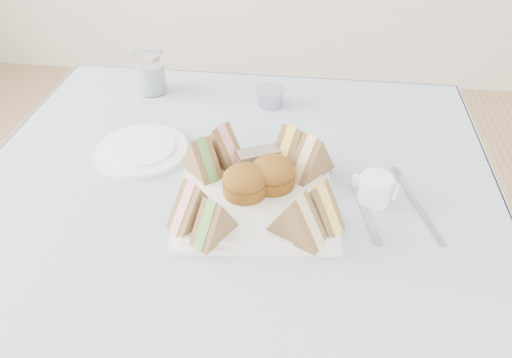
# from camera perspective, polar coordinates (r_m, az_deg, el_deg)

# --- Properties ---
(table) EXTENTS (0.90, 0.90, 0.74)m
(table) POSITION_cam_1_polar(r_m,az_deg,el_deg) (1.21, -2.48, -15.70)
(table) COLOR brown
(table) RESTS_ON floor
(tablecloth) EXTENTS (1.02, 1.02, 0.01)m
(tablecloth) POSITION_cam_1_polar(r_m,az_deg,el_deg) (0.94, -3.08, -2.01)
(tablecloth) COLOR silver
(tablecloth) RESTS_ON table
(serving_plate) EXTENTS (0.32, 0.32, 0.01)m
(serving_plate) POSITION_cam_1_polar(r_m,az_deg,el_deg) (0.92, 0.00, -2.17)
(serving_plate) COLOR white
(serving_plate) RESTS_ON tablecloth
(sandwich_fl_a) EXTENTS (0.09, 0.10, 0.08)m
(sandwich_fl_a) POSITION_cam_1_polar(r_m,az_deg,el_deg) (0.84, -7.14, -2.58)
(sandwich_fl_a) COLOR brown
(sandwich_fl_a) RESTS_ON serving_plate
(sandwich_fl_b) EXTENTS (0.08, 0.09, 0.08)m
(sandwich_fl_b) POSITION_cam_1_polar(r_m,az_deg,el_deg) (0.82, -4.88, -4.46)
(sandwich_fl_b) COLOR brown
(sandwich_fl_b) RESTS_ON serving_plate
(sandwich_fr_a) EXTENTS (0.10, 0.09, 0.08)m
(sandwich_fr_a) POSITION_cam_1_polar(r_m,az_deg,el_deg) (0.84, 7.08, -2.67)
(sandwich_fr_a) COLOR brown
(sandwich_fr_a) RESTS_ON serving_plate
(sandwich_fr_b) EXTENTS (0.11, 0.09, 0.09)m
(sandwich_fr_b) POSITION_cam_1_polar(r_m,az_deg,el_deg) (0.81, 4.79, -4.22)
(sandwich_fr_b) COLOR brown
(sandwich_fr_b) RESTS_ON serving_plate
(sandwich_bl_a) EXTENTS (0.09, 0.09, 0.08)m
(sandwich_bl_a) POSITION_cam_1_polar(r_m,az_deg,el_deg) (0.95, -6.26, 2.65)
(sandwich_bl_a) COLOR brown
(sandwich_bl_a) RESTS_ON serving_plate
(sandwich_bl_b) EXTENTS (0.11, 0.09, 0.09)m
(sandwich_bl_b) POSITION_cam_1_polar(r_m,az_deg,el_deg) (0.98, -3.98, 4.02)
(sandwich_bl_b) COLOR brown
(sandwich_bl_b) RESTS_ON serving_plate
(sandwich_br_a) EXTENTS (0.10, 0.11, 0.09)m
(sandwich_br_a) POSITION_cam_1_polar(r_m,az_deg,el_deg) (0.95, 6.34, 2.77)
(sandwich_br_a) COLOR brown
(sandwich_br_a) RESTS_ON serving_plate
(sandwich_br_b) EXTENTS (0.09, 0.11, 0.09)m
(sandwich_br_b) POSITION_cam_1_polar(r_m,az_deg,el_deg) (0.98, 4.07, 3.95)
(sandwich_br_b) COLOR brown
(sandwich_br_b) RESTS_ON serving_plate
(scone_left) EXTENTS (0.09, 0.09, 0.06)m
(scone_left) POSITION_cam_1_polar(r_m,az_deg,el_deg) (0.90, -1.29, -0.31)
(scone_left) COLOR brown
(scone_left) RESTS_ON serving_plate
(scone_right) EXTENTS (0.12, 0.12, 0.06)m
(scone_right) POSITION_cam_1_polar(r_m,az_deg,el_deg) (0.92, 1.91, 0.67)
(scone_right) COLOR brown
(scone_right) RESTS_ON serving_plate
(pastry_slice) EXTENTS (0.09, 0.07, 0.04)m
(pastry_slice) POSITION_cam_1_polar(r_m,az_deg,el_deg) (0.97, 0.34, 2.28)
(pastry_slice) COLOR beige
(pastry_slice) RESTS_ON serving_plate
(side_plate) EXTENTS (0.25, 0.25, 0.01)m
(side_plate) POSITION_cam_1_polar(r_m,az_deg,el_deg) (1.07, -12.88, 3.26)
(side_plate) COLOR white
(side_plate) RESTS_ON tablecloth
(water_glass) EXTENTS (0.08, 0.08, 0.10)m
(water_glass) POSITION_cam_1_polar(r_m,az_deg,el_deg) (1.28, -11.96, 11.80)
(water_glass) COLOR white
(water_glass) RESTS_ON tablecloth
(tea_strainer) EXTENTS (0.07, 0.07, 0.04)m
(tea_strainer) POSITION_cam_1_polar(r_m,az_deg,el_deg) (1.21, 1.69, 9.28)
(tea_strainer) COLOR #A1A3B3
(tea_strainer) RESTS_ON tablecloth
(knife) EXTENTS (0.05, 0.17, 0.00)m
(knife) POSITION_cam_1_polar(r_m,az_deg,el_deg) (0.92, 12.38, -3.63)
(knife) COLOR #A1A3B3
(knife) RESTS_ON tablecloth
(fork) EXTENTS (0.06, 0.18, 0.00)m
(fork) POSITION_cam_1_polar(r_m,az_deg,el_deg) (0.95, 18.21, -3.30)
(fork) COLOR #A1A3B3
(fork) RESTS_ON tablecloth
(creamer_jug) EXTENTS (0.07, 0.07, 0.05)m
(creamer_jug) POSITION_cam_1_polar(r_m,az_deg,el_deg) (0.93, 13.46, -1.14)
(creamer_jug) COLOR white
(creamer_jug) RESTS_ON tablecloth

